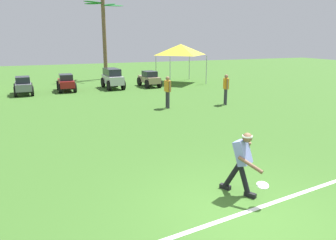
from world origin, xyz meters
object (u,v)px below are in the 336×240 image
Objects in this scene: teammate_midfield at (226,87)px; event_tent at (181,50)px; frisbee_in_flight at (263,185)px; parked_car_slot_c at (112,78)px; parked_car_slot_b at (66,82)px; palm_tree_left_of_centre at (104,33)px; frisbee_thrower at (242,160)px; parked_car_slot_a at (23,85)px; teammate_near_sideline at (168,89)px; parked_car_slot_d at (149,79)px.

teammate_midfield is 0.51× the size of event_tent.
frisbee_in_flight is 17.19m from parked_car_slot_c.
parked_car_slot_b is 0.35× the size of palm_tree_left_of_centre.
event_tent is (8.56, 0.96, 1.93)m from parked_car_slot_b.
parked_car_slot_a is at bearing 106.35° from frisbee_thrower.
frisbee_in_flight is 0.05× the size of palm_tree_left_of_centre.
teammate_midfield is 13.96m from palm_tree_left_of_centre.
frisbee_in_flight is 0.14× the size of parked_car_slot_b.
parked_car_slot_d is at bearing 78.05° from teammate_near_sideline.
frisbee_thrower is 0.23× the size of palm_tree_left_of_centre.
teammate_near_sideline is 9.67m from parked_car_slot_a.
event_tent reaches higher than frisbee_thrower.
event_tent is (4.83, -4.53, -1.24)m from palm_tree_left_of_centre.
teammate_near_sideline reaches higher than frisbee_thrower.
event_tent is at bearing 9.53° from parked_car_slot_c.
palm_tree_left_of_centre is at bearing 43.24° from parked_car_slot_a.
frisbee_thrower is at bearing -102.00° from teammate_near_sideline.
frisbee_in_flight is 0.14× the size of parked_car_slot_d.
frisbee_thrower is at bearing -73.65° from parked_car_slot_a.
frisbee_thrower is 9.31m from teammate_near_sideline.
parked_car_slot_b is 3.06m from parked_car_slot_c.
teammate_midfield is at bearing 60.16° from frisbee_thrower.
event_tent is (1.34, 8.69, 1.56)m from teammate_midfield.
parked_car_slot_c is at bearing 87.38° from frisbee_in_flight.
parked_car_slot_a is at bearing -178.18° from parked_car_slot_d.
palm_tree_left_of_centre is at bearing 91.71° from teammate_near_sideline.
teammate_midfield reaches higher than parked_car_slot_a.
parked_car_slot_a is at bearing -172.98° from event_tent.
parked_car_slot_a is 1.01× the size of parked_car_slot_b.
teammate_near_sideline is 0.25× the size of palm_tree_left_of_centre.
parked_car_slot_d is (-1.57, 7.58, -0.38)m from teammate_midfield.
frisbee_in_flight is 17.31m from parked_car_slot_d.
parked_car_slot_b is at bearing -179.29° from parked_car_slot_c.
teammate_near_sideline is 0.51× the size of event_tent.
teammate_near_sideline reaches higher than parked_car_slot_d.
parked_car_slot_a is (-4.73, 16.11, -0.24)m from frisbee_thrower.
teammate_near_sideline reaches higher than parked_car_slot_a.
palm_tree_left_of_centre reaches higher than parked_car_slot_c.
palm_tree_left_of_centre is at bearing 108.82° from parked_car_slot_d.
frisbee_thrower is at bearing -119.84° from teammate_midfield.
teammate_midfield is 0.25× the size of palm_tree_left_of_centre.
teammate_near_sideline is at bearing -60.98° from parked_car_slot_b.
teammate_near_sideline reaches higher than parked_car_slot_c.
frisbee_in_flight is at bearing -82.44° from parked_car_slot_b.
event_tent is at bearing 70.85° from frisbee_in_flight.
frisbee_in_flight is 9.90m from teammate_near_sideline.
palm_tree_left_of_centre is at bearing 55.86° from parked_car_slot_b.
palm_tree_left_of_centre reaches higher than parked_car_slot_b.
palm_tree_left_of_centre reaches higher than event_tent.
teammate_midfield is 10.58m from parked_car_slot_b.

